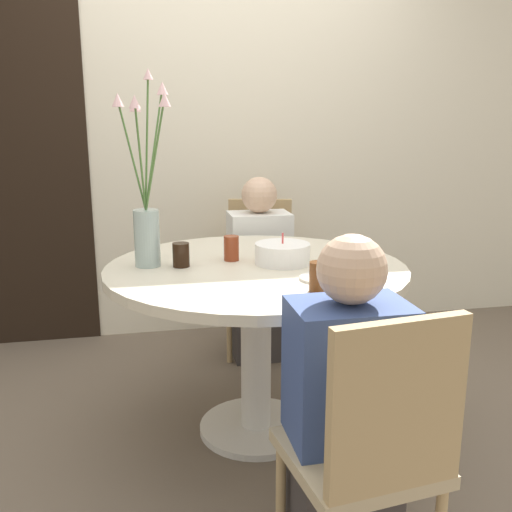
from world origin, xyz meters
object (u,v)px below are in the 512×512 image
object	(u,v)px
drink_glass_0	(231,248)
person_boy	(346,419)
drink_glass_1	(181,255)
drink_glass_2	(319,277)
flower_vase	(146,210)
side_plate	(321,278)
birthday_cake	(283,253)
chair_left_flank	(260,267)
person_guest	(259,275)
chair_far_back	(373,445)

from	to	relation	value
drink_glass_0	person_boy	distance (m)	1.00
drink_glass_1	person_boy	size ratio (longest dim) A/B	0.09
drink_glass_1	drink_glass_0	bearing A→B (deg)	16.24
drink_glass_2	person_boy	world-z (taller)	person_boy
flower_vase	side_plate	distance (m)	0.76
flower_vase	birthday_cake	bearing A→B (deg)	-6.63
drink_glass_1	drink_glass_2	size ratio (longest dim) A/B	0.92
person_boy	drink_glass_0	bearing A→B (deg)	101.74
birthday_cake	side_plate	world-z (taller)	birthday_cake
flower_vase	drink_glass_1	bearing A→B (deg)	-12.96
chair_left_flank	flower_vase	size ratio (longest dim) A/B	1.14
person_guest	person_boy	xyz separation A→B (m)	(-0.08, -1.62, 0.00)
person_boy	person_guest	bearing A→B (deg)	87.20
drink_glass_1	person_boy	bearing A→B (deg)	-64.27
chair_left_flank	side_plate	size ratio (longest dim) A/B	5.37
flower_vase	person_boy	world-z (taller)	flower_vase
drink_glass_0	person_guest	world-z (taller)	person_guest
drink_glass_0	chair_left_flank	bearing A→B (deg)	70.23
birthday_cake	person_boy	world-z (taller)	person_boy
birthday_cake	side_plate	xyz separation A→B (m)	(0.09, -0.27, -0.04)
chair_left_flank	drink_glass_2	size ratio (longest dim) A/B	8.26
side_plate	person_boy	size ratio (longest dim) A/B	0.16
chair_left_flank	drink_glass_0	size ratio (longest dim) A/B	8.33
birthday_cake	drink_glass_2	distance (m)	0.42
chair_far_back	side_plate	size ratio (longest dim) A/B	5.37
flower_vase	drink_glass_0	distance (m)	0.40
birthday_cake	drink_glass_2	world-z (taller)	birthday_cake
birthday_cake	flower_vase	size ratio (longest dim) A/B	0.30
flower_vase	person_boy	bearing A→B (deg)	-58.43
birthday_cake	flower_vase	xyz separation A→B (m)	(-0.56, 0.06, 0.19)
birthday_cake	side_plate	bearing A→B (deg)	-72.40
birthday_cake	person_guest	xyz separation A→B (m)	(0.07, 0.80, -0.32)
flower_vase	side_plate	world-z (taller)	flower_vase
person_boy	drink_glass_1	bearing A→B (deg)	115.73
side_plate	drink_glass_0	distance (m)	0.47
chair_far_back	drink_glass_1	xyz separation A→B (m)	(-0.43, 1.02, 0.32)
side_plate	drink_glass_0	bearing A→B (deg)	128.10
birthday_cake	person_boy	size ratio (longest dim) A/B	0.22
side_plate	birthday_cake	bearing A→B (deg)	107.60
flower_vase	drink_glass_2	distance (m)	0.78
chair_far_back	drink_glass_1	world-z (taller)	chair_far_back
drink_glass_0	drink_glass_1	distance (m)	0.23
chair_left_flank	birthday_cake	world-z (taller)	birthday_cake
flower_vase	side_plate	xyz separation A→B (m)	(0.64, -0.33, -0.23)
flower_vase	drink_glass_1	distance (m)	0.23
chair_far_back	drink_glass_0	bearing A→B (deg)	-86.21
person_guest	drink_glass_2	bearing A→B (deg)	-92.01
chair_far_back	birthday_cake	bearing A→B (deg)	-96.78
chair_far_back	flower_vase	bearing A→B (deg)	-68.90
drink_glass_1	person_guest	bearing A→B (deg)	57.11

